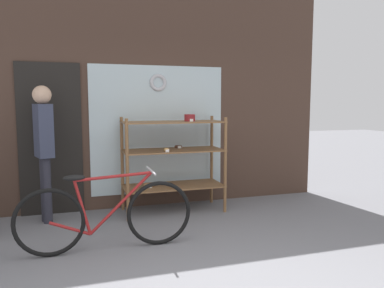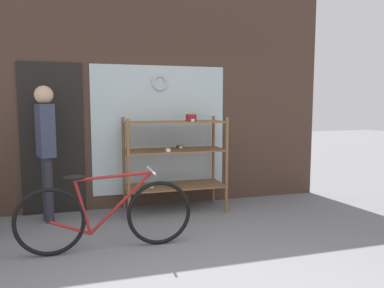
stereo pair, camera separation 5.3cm
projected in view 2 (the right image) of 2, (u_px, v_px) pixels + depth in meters
storefront_facade at (144, 100)px, 5.54m from camera, size 5.69×0.13×3.27m
display_case at (175, 154)px, 5.32m from camera, size 1.42×0.60×1.39m
bicycle at (106, 215)px, 3.93m from camera, size 1.84×0.46×0.84m
pedestrian at (46, 142)px, 4.81m from camera, size 0.27×0.36×1.77m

